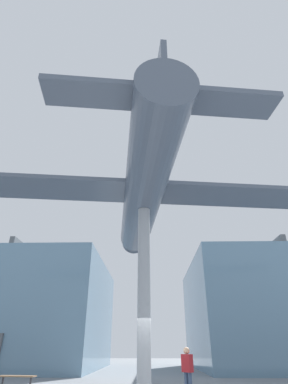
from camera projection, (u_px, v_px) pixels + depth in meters
The scene contains 6 objects.
glass_pavilion_left at pixel (33, 314), 24.99m from camera, with size 11.65×13.64×8.60m.
glass_pavilion_right at pixel (264, 313), 24.62m from camera, with size 11.65×13.64×8.60m.
support_pylon_central at pixel (144, 292), 11.45m from camera, with size 0.50×0.50×6.87m.
suspended_airplane at pixel (144, 193), 13.57m from camera, with size 21.04×14.18×2.82m.
visitor_person at pixel (187, 368), 10.89m from camera, with size 0.43×0.45×1.56m.
plaza_bench at pixel (17, 377), 12.50m from camera, with size 1.57×0.56×0.50m.
Camera 1 is at (0.26, -11.93, 1.58)m, focal length 28.00 mm.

